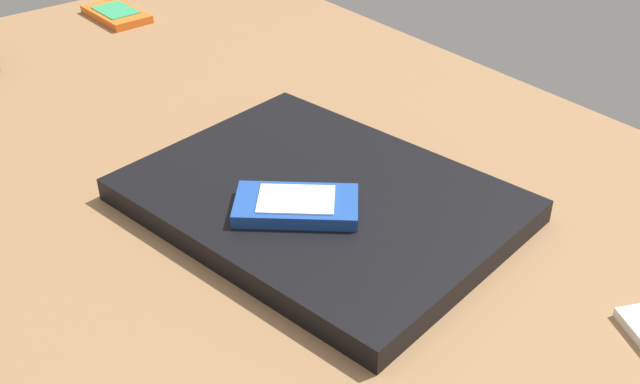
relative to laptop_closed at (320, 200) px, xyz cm
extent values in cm
cube|color=olive|center=(-9.11, -3.01, -2.62)|extent=(120.00, 80.00, 3.00)
cube|color=black|center=(0.00, 0.00, 0.00)|extent=(36.73, 30.01, 2.24)
cube|color=#1E479E|center=(1.36, -3.70, 1.70)|extent=(11.30, 11.74, 1.16)
cube|color=white|center=(1.36, -3.70, 2.35)|extent=(7.69, 7.89, 0.14)
cube|color=orange|center=(-58.22, 8.03, -0.56)|extent=(11.28, 6.43, 1.12)
cube|color=#33A566|center=(-58.22, 8.03, 0.07)|extent=(7.03, 4.94, 0.14)
camera|label=1|loc=(44.80, -35.80, 38.08)|focal=42.47mm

